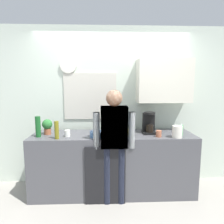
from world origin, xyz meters
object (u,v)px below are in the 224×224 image
potted_plant (47,126)px  cup_white_mug (67,133)px  bottle_green_wine (38,127)px  bottle_amber_beer (107,125)px  coffee_maker (149,124)px  person_at_sink (114,138)px  dish_soap (181,130)px  person_guest (114,138)px  cup_terracotta_mug (159,134)px  storage_canister (177,132)px  bottle_olive_oil (57,130)px  mixing_bowl (97,134)px  cup_yellow_cup (129,132)px

potted_plant → cup_white_mug: bearing=-23.7°
bottle_green_wine → bottle_amber_beer: bottle_green_wine is taller
coffee_maker → person_at_sink: person_at_sink is taller
dish_soap → person_at_sink: person_at_sink is taller
potted_plant → person_guest: bearing=-18.3°
cup_terracotta_mug → storage_canister: bearing=-12.8°
storage_canister → person_at_sink: (-0.89, -0.06, -0.06)m
bottle_olive_oil → person_guest: bearing=-5.0°
mixing_bowl → potted_plant: potted_plant is taller
cup_yellow_cup → person_guest: 0.34m
person_at_sink → bottle_green_wine: bearing=178.3°
bottle_olive_oil → dish_soap: size_ratio=1.39×
coffee_maker → bottle_green_wine: (-1.63, -0.15, 0.00)m
mixing_bowl → person_at_sink: bearing=-32.9°
bottle_amber_beer → mixing_bowl: size_ratio=1.05×
coffee_maker → person_guest: (-0.55, -0.34, -0.12)m
coffee_maker → storage_canister: coffee_maker is taller
bottle_green_wine → cup_yellow_cup: bearing=2.8°
dish_soap → bottle_amber_beer: bearing=168.1°
cup_yellow_cup → cup_white_mug: 0.89m
bottle_olive_oil → potted_plant: bottle_olive_oil is taller
storage_canister → potted_plant: bearing=172.0°
bottle_amber_beer → storage_canister: size_ratio=1.35×
bottle_amber_beer → cup_yellow_cup: size_ratio=2.71×
bottle_green_wine → storage_canister: (1.97, -0.12, -0.06)m
cup_yellow_cup → person_at_sink: (-0.23, -0.25, -0.02)m
mixing_bowl → storage_canister: storage_canister is taller
cup_yellow_cup → potted_plant: bearing=176.4°
cup_white_mug → cup_terracotta_mug: bearing=-3.0°
dish_soap → person_at_sink: size_ratio=0.11×
bottle_olive_oil → cup_yellow_cup: bearing=10.1°
cup_white_mug → person_guest: (0.66, -0.18, -0.02)m
cup_terracotta_mug → dish_soap: dish_soap is taller
dish_soap → person_guest: (-1.00, -0.20, -0.05)m
bottle_green_wine → storage_canister: bottle_green_wine is taller
cup_terracotta_mug → cup_white_mug: cup_white_mug is taller
cup_yellow_cup → potted_plant: 1.22m
bottle_green_wine → person_guest: person_guest is taller
bottle_green_wine → person_guest: size_ratio=0.19×
bottle_green_wine → person_at_sink: (1.08, -0.18, -0.12)m
bottle_amber_beer → cup_yellow_cup: bearing=-29.2°
bottle_olive_oil → cup_terracotta_mug: size_ratio=2.72×
coffee_maker → storage_canister: (0.34, -0.28, -0.06)m
cup_terracotta_mug → cup_yellow_cup: 0.44m
storage_canister → person_at_sink: bearing=-176.1°
mixing_bowl → person_guest: 0.28m
potted_plant → bottle_green_wine: bearing=-122.6°
coffee_maker → bottle_green_wine: 1.64m
potted_plant → storage_canister: potted_plant is taller
cup_terracotta_mug → cup_white_mug: 1.31m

